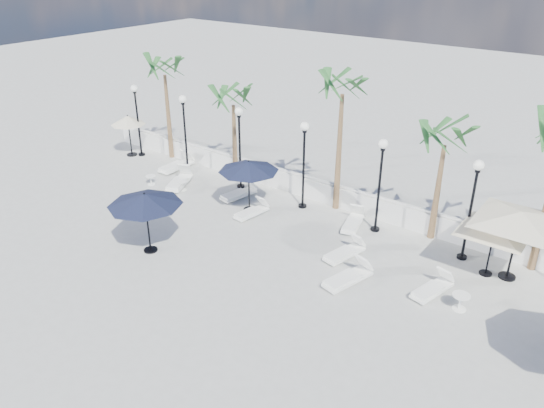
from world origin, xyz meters
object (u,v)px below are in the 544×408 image
Objects in this scene: lounger_0 at (180,181)px; parasol_cream_small at (128,121)px; parasol_cream_sq_a at (496,224)px; lounger_2 at (239,193)px; lounger_5 at (345,252)px; lounger_7 at (433,288)px; lounger_6 at (348,277)px; lounger_1 at (177,165)px; lounger_3 at (353,222)px; parasol_navy_mid at (249,167)px; parasol_navy_left at (145,200)px; parasol_cream_sq_b at (522,212)px; lounger_4 at (252,211)px.

lounger_0 is 5.47m from parasol_cream_small.
parasol_cream_small reaches higher than parasol_cream_sq_a.
parasol_cream_sq_a is (10.85, 0.41, 1.76)m from lounger_2.
lounger_5 reaches higher than lounger_7.
lounger_5 is (6.37, -1.57, -0.00)m from lounger_2.
lounger_6 is at bearing -142.52° from lounger_7.
lounger_6 is (11.94, -3.59, -0.01)m from lounger_1.
lounger_2 is 5.51m from lounger_3.
parasol_navy_mid is (-6.11, 2.25, 1.78)m from lounger_6.
parasol_cream_sq_b is (11.18, 6.16, 0.41)m from parasol_navy_left.
lounger_3 is 0.68× the size of parasol_navy_left.
lounger_4 is at bearing -16.15° from lounger_1.
lounger_6 is at bearing 20.42° from parasol_navy_left.
lounger_2 is 1.09× the size of lounger_4.
lounger_5 is at bearing -29.90° from lounger_0.
parasol_cream_small is at bearing -173.82° from lounger_2.
lounger_4 is at bearing -22.68° from lounger_2.
lounger_1 is 1.10× the size of lounger_5.
lounger_3 is 2.39m from lounger_5.
lounger_2 is 1.00× the size of lounger_3.
lounger_3 is 4.01m from lounger_6.
lounger_5 is 14.74m from parasol_cream_small.
lounger_2 is 0.82× the size of parasol_cream_small.
parasol_navy_mid is at bearing 174.61° from lounger_6.
parasol_navy_left is 0.50× the size of parasol_cream_sq_b.
lounger_5 is 1.64m from lounger_6.
lounger_6 is (10.35, -2.24, -0.02)m from lounger_0.
parasol_navy_left is at bearing -151.16° from parasol_cream_sq_b.
lounger_3 is at bearing 17.18° from parasol_navy_mid.
lounger_7 is at bearing -45.04° from lounger_3.
lounger_6 is at bearing -139.83° from parasol_cream_sq_b.
parasol_cream_sq_a is at bearing 29.38° from parasol_navy_left.
lounger_7 is 3.78m from parasol_cream_sq_b.
parasol_navy_left is (-6.95, -2.59, 1.87)m from lounger_6.
parasol_cream_sq_b is at bearing -0.00° from parasol_cream_small.
parasol_cream_sq_b is at bearing -19.40° from lounger_0.
lounger_2 is 2.24m from parasol_navy_mid.
parasol_cream_sq_a reaches higher than lounger_6.
parasol_cream_sq_b is (4.23, 3.57, 2.28)m from lounger_6.
parasol_cream_sq_b is (11.50, 0.64, 2.30)m from lounger_2.
lounger_2 is at bearing 172.89° from lounger_6.
parasol_navy_left reaches higher than lounger_3.
parasol_navy_left is 12.08m from parasol_cream_sq_a.
parasol_cream_small is at bearing 143.89° from parasol_navy_left.
lounger_4 is 8.25m from lounger_7.
lounger_3 is 1.01× the size of lounger_5.
lounger_6 is (5.69, -1.89, 0.03)m from lounger_4.
parasol_navy_mid is at bearing -19.61° from lounger_2.
lounger_5 is (9.44, -0.88, -0.03)m from lounger_0.
lounger_7 is (9.79, -1.82, -0.01)m from lounger_2.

